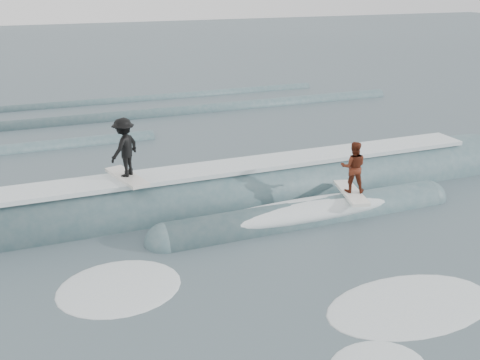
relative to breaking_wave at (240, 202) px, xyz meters
name	(u,v)px	position (x,y,z in m)	size (l,w,h in m)	color
ground	(312,289)	(-0.27, -5.41, -0.04)	(160.00, 160.00, 0.00)	#3A4C56
breaking_wave	(240,202)	(0.00, 0.00, 0.00)	(22.62, 3.96, 2.37)	#395961
surfer_black	(125,150)	(-3.56, 0.33, 2.13)	(1.28, 2.07, 1.88)	silver
surfer_red	(353,170)	(3.00, -1.87, 1.36)	(1.02, 2.07, 1.71)	white
whitewater	(350,321)	(-0.11, -6.82, -0.04)	(9.86, 8.15, 0.10)	white
far_swells	(109,122)	(-2.46, 12.24, -0.04)	(37.24, 8.65, 0.80)	#395961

